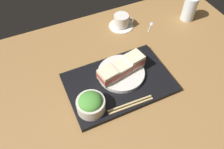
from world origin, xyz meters
TOP-DOWN VIEW (x-y plane):
  - ground_plane at (0.00, 0.00)cm, footprint 140.00×100.00cm
  - serving_tray at (-4.41, 0.49)cm, footprint 43.63×28.76cm
  - sandwich_plate at (-2.01, 2.95)cm, footprint 20.04×20.04cm
  - sandwich_near at (-8.71, 1.69)cm, footprint 8.22×7.77cm
  - sandwich_middle at (-2.01, 2.95)cm, footprint 8.46×7.97cm
  - sandwich_far at (4.70, 4.21)cm, footprint 8.28×7.61cm
  - salad_bowl at (-19.79, -7.46)cm, footprint 10.87×10.87cm
  - chopsticks_pair at (-5.52, -12.40)cm, footprint 18.79×2.64cm
  - coffee_cup at (13.49, 34.12)cm, footprint 13.00×13.00cm
  - drinking_glass at (49.08, 24.96)cm, footprint 7.06×7.06cm
  - teaspoon at (28.57, 28.30)cm, footprint 7.34×7.02cm

SIDE VIEW (x-z plane):
  - ground_plane at x=0.00cm, z-range -3.00..0.00cm
  - teaspoon at x=28.57cm, z-range -0.04..0.76cm
  - serving_tray at x=-4.41cm, z-range 0.00..2.02cm
  - chopsticks_pair at x=-5.52cm, z-range 2.02..2.72cm
  - sandwich_plate at x=-2.01cm, z-range 2.02..3.80cm
  - coffee_cup at x=13.49cm, z-range -0.37..6.49cm
  - salad_bowl at x=-19.79cm, z-range 1.81..9.52cm
  - sandwich_middle at x=-2.01cm, z-range 3.80..8.30cm
  - sandwich_near at x=-8.71cm, z-range 3.80..8.88cm
  - drinking_glass at x=49.08cm, z-range 0.00..12.91cm
  - sandwich_far at x=4.70cm, z-range 3.80..9.54cm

